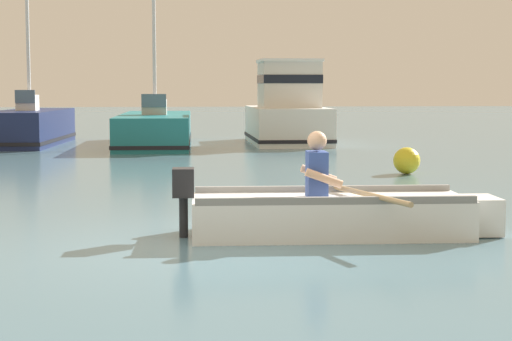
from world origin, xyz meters
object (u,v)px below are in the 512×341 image
rowboat_with_person (336,214)px  mooring_buoy (407,161)px  moored_boat_navy (31,128)px  moored_boat_teal (155,130)px  moored_boat_white (288,113)px

rowboat_with_person → mooring_buoy: (2.56, 6.58, 0.01)m
moored_boat_navy → moored_boat_teal: 3.61m
moored_boat_teal → moored_boat_white: moored_boat_teal is taller
mooring_buoy → moored_boat_white: bearing=98.1°
rowboat_with_person → moored_boat_navy: (-6.08, 15.48, 0.24)m
moored_boat_navy → mooring_buoy: 12.42m
rowboat_with_person → moored_boat_navy: moored_boat_navy is taller
moored_boat_teal → moored_boat_navy: bearing=171.4°
rowboat_with_person → mooring_buoy: 7.06m
rowboat_with_person → moored_boat_navy: 16.64m
moored_boat_white → moored_boat_navy: bearing=178.9°
mooring_buoy → rowboat_with_person: bearing=-111.3°
moored_boat_white → moored_boat_teal: bearing=-174.0°
rowboat_with_person → moored_boat_white: moored_boat_white is taller
moored_boat_navy → moored_boat_teal: bearing=-8.6°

